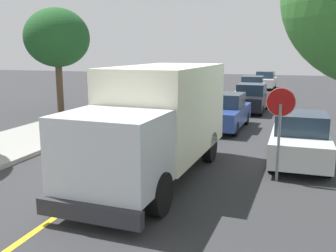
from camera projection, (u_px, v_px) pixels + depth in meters
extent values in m
cube|color=gold|center=(123.00, 170.00, 11.85)|extent=(0.16, 56.00, 0.01)
cube|color=#F2EDCC|center=(167.00, 109.00, 11.67)|extent=(2.60, 5.09, 2.60)
cube|color=silver|center=(112.00, 151.00, 8.54)|extent=(2.36, 2.09, 1.70)
cube|color=#1E2D3D|center=(90.00, 144.00, 7.64)|extent=(2.04, 0.16, 0.75)
cube|color=#2D2D33|center=(88.00, 213.00, 7.74)|extent=(2.41, 0.29, 0.36)
cylinder|color=black|center=(160.00, 194.00, 8.55)|extent=(0.34, 1.01, 1.00)
cylinder|color=black|center=(79.00, 183.00, 9.26)|extent=(0.34, 1.01, 1.00)
cylinder|color=black|center=(210.00, 147.00, 12.74)|extent=(0.34, 1.01, 1.00)
cylinder|color=black|center=(151.00, 142.00, 13.45)|extent=(0.34, 1.01, 1.00)
cube|color=#2D4793|center=(224.00, 115.00, 18.02)|extent=(2.01, 4.48, 0.76)
cube|color=#1E2D3D|center=(226.00, 100.00, 18.02)|extent=(1.67, 1.88, 0.64)
cylinder|color=black|center=(235.00, 129.00, 16.52)|extent=(0.25, 0.65, 0.64)
cylinder|color=black|center=(200.00, 126.00, 17.07)|extent=(0.25, 0.65, 0.64)
cylinder|color=black|center=(246.00, 118.00, 19.10)|extent=(0.25, 0.65, 0.64)
cylinder|color=black|center=(215.00, 116.00, 19.65)|extent=(0.25, 0.65, 0.64)
cube|color=black|center=(251.00, 101.00, 23.12)|extent=(1.98, 4.47, 0.76)
cube|color=#1E2D3D|center=(252.00, 89.00, 23.12)|extent=(1.66, 1.86, 0.64)
cylinder|color=black|center=(261.00, 110.00, 21.62)|extent=(0.25, 0.65, 0.64)
cylinder|color=black|center=(233.00, 109.00, 22.15)|extent=(0.25, 0.65, 0.64)
cylinder|color=black|center=(266.00, 104.00, 24.21)|extent=(0.25, 0.65, 0.64)
cylinder|color=black|center=(241.00, 103.00, 24.74)|extent=(0.25, 0.65, 0.64)
cube|color=#B7B7BC|center=(252.00, 89.00, 30.01)|extent=(1.93, 4.45, 0.76)
cube|color=#1E2D3D|center=(253.00, 80.00, 30.02)|extent=(1.63, 1.84, 0.64)
cylinder|color=black|center=(261.00, 96.00, 28.53)|extent=(0.24, 0.65, 0.64)
cylinder|color=black|center=(240.00, 95.00, 28.97)|extent=(0.24, 0.65, 0.64)
cylinder|color=black|center=(263.00, 92.00, 31.18)|extent=(0.24, 0.65, 0.64)
cylinder|color=black|center=(243.00, 91.00, 31.62)|extent=(0.24, 0.65, 0.64)
cube|color=silver|center=(265.00, 82.00, 36.72)|extent=(1.98, 4.47, 0.76)
cube|color=#1E2D3D|center=(266.00, 75.00, 36.72)|extent=(1.66, 1.86, 0.64)
cylinder|color=black|center=(272.00, 87.00, 35.22)|extent=(0.25, 0.65, 0.64)
cylinder|color=black|center=(255.00, 87.00, 35.75)|extent=(0.25, 0.65, 0.64)
cylinder|color=black|center=(275.00, 85.00, 37.81)|extent=(0.25, 0.65, 0.64)
cylinder|color=black|center=(258.00, 84.00, 38.34)|extent=(0.25, 0.65, 0.64)
cube|color=silver|center=(300.00, 143.00, 12.65)|extent=(1.83, 4.41, 0.76)
cube|color=#1E2D3D|center=(301.00, 123.00, 12.37)|extent=(1.60, 1.81, 0.64)
cylinder|color=black|center=(277.00, 141.00, 14.27)|extent=(0.22, 0.64, 0.64)
cylinder|color=black|center=(322.00, 144.00, 13.78)|extent=(0.22, 0.64, 0.64)
cylinder|color=black|center=(272.00, 162.00, 11.65)|extent=(0.22, 0.64, 0.64)
cylinder|color=black|center=(328.00, 167.00, 11.16)|extent=(0.22, 0.64, 0.64)
cylinder|color=gray|center=(278.00, 143.00, 10.72)|extent=(0.08, 0.08, 2.20)
cylinder|color=red|center=(281.00, 102.00, 10.52)|extent=(0.76, 0.03, 0.76)
cylinder|color=white|center=(281.00, 102.00, 10.54)|extent=(0.80, 0.02, 0.80)
cylinder|color=brown|center=(60.00, 89.00, 22.51)|extent=(0.38, 0.38, 2.79)
ellipsoid|color=#1E5123|center=(57.00, 38.00, 21.93)|extent=(3.72, 3.72, 3.35)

